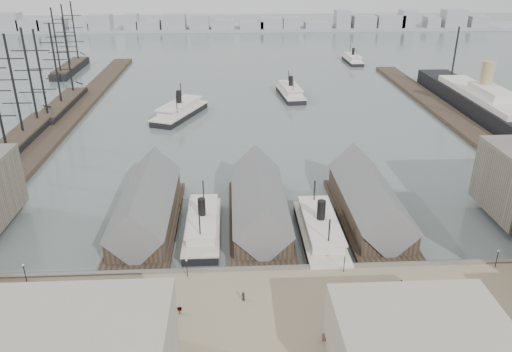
{
  "coord_description": "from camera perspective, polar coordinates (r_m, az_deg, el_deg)",
  "views": [
    {
      "loc": [
        -6.09,
        -86.16,
        58.37
      ],
      "look_at": [
        0.0,
        30.0,
        6.0
      ],
      "focal_mm": 35.0,
      "sensor_mm": 36.0,
      "label": 1
    }
  ],
  "objects": [
    {
      "name": "ground",
      "position": [
        104.24,
        0.88,
        -9.82
      ],
      "size": [
        900.0,
        900.0,
        0.0
      ],
      "primitive_type": "plane",
      "color": "#4C5857",
      "rests_on": "ground"
    },
    {
      "name": "quay",
      "position": [
        87.78,
        1.78,
        -16.59
      ],
      "size": [
        180.0,
        30.0,
        2.0
      ],
      "primitive_type": "cube",
      "color": "#806F56",
      "rests_on": "ground"
    },
    {
      "name": "seawall",
      "position": [
        99.32,
        1.08,
        -10.94
      ],
      "size": [
        180.0,
        1.2,
        2.3
      ],
      "primitive_type": "cube",
      "color": "#59544C",
      "rests_on": "ground"
    },
    {
      "name": "west_wharf",
      "position": [
        204.45,
        -20.62,
        6.32
      ],
      "size": [
        10.0,
        220.0,
        1.6
      ],
      "primitive_type": "cube",
      "color": "#2D231C",
      "rests_on": "ground"
    },
    {
      "name": "east_wharf",
      "position": [
        203.51,
        21.68,
        6.07
      ],
      "size": [
        10.0,
        180.0,
        1.6
      ],
      "primitive_type": "cube",
      "color": "#2D231C",
      "rests_on": "ground"
    },
    {
      "name": "ferry_shed_west",
      "position": [
        117.9,
        -12.4,
        -3.49
      ],
      "size": [
        14.0,
        42.0,
        12.6
      ],
      "color": "#2D231C",
      "rests_on": "ground"
    },
    {
      "name": "ferry_shed_center",
      "position": [
        116.36,
        0.34,
        -3.26
      ],
      "size": [
        14.0,
        42.0,
        12.6
      ],
      "color": "#2D231C",
      "rests_on": "ground"
    },
    {
      "name": "ferry_shed_east",
      "position": [
        120.55,
        12.79,
        -2.88
      ],
      "size": [
        14.0,
        42.0,
        12.6
      ],
      "color": "#2D231C",
      "rests_on": "ground"
    },
    {
      "name": "street_bldg_center",
      "position": [
        79.07,
        17.95,
        -17.73
      ],
      "size": [
        24.0,
        16.0,
        10.0
      ],
      "primitive_type": "cube",
      "color": "gray",
      "rests_on": "quay"
    },
    {
      "name": "street_bldg_west",
      "position": [
        77.73,
        -21.21,
        -18.17
      ],
      "size": [
        30.0,
        16.0,
        12.0
      ],
      "primitive_type": "cube",
      "color": "gray",
      "rests_on": "quay"
    },
    {
      "name": "lamp_post_far_w",
      "position": [
        103.24,
        -24.99,
        -9.65
      ],
      "size": [
        0.44,
        0.44,
        3.92
      ],
      "color": "black",
      "rests_on": "quay"
    },
    {
      "name": "lamp_post_near_w",
      "position": [
        96.04,
        -7.93,
        -9.99
      ],
      "size": [
        0.44,
        0.44,
        3.92
      ],
      "color": "black",
      "rests_on": "quay"
    },
    {
      "name": "lamp_post_near_e",
      "position": [
        97.93,
        10.08,
        -9.42
      ],
      "size": [
        0.44,
        0.44,
        3.92
      ],
      "color": "black",
      "rests_on": "quay"
    },
    {
      "name": "lamp_post_far_e",
      "position": [
        108.42,
        25.9,
        -8.15
      ],
      "size": [
        0.44,
        0.44,
        3.92
      ],
      "color": "black",
      "rests_on": "quay"
    },
    {
      "name": "far_shore",
      "position": [
        423.83,
        -2.54,
        16.83
      ],
      "size": [
        500.0,
        40.0,
        15.72
      ],
      "color": "gray",
      "rests_on": "ground"
    },
    {
      "name": "ferry_docked_west",
      "position": [
        113.5,
        -6.12,
        -5.59
      ],
      "size": [
        7.83,
        26.11,
        9.32
      ],
      "color": "black",
      "rests_on": "ground"
    },
    {
      "name": "ferry_docked_east",
      "position": [
        111.35,
        7.33,
        -6.17
      ],
      "size": [
        8.55,
        28.51,
        10.18
      ],
      "color": "black",
      "rests_on": "ground"
    },
    {
      "name": "ferry_open_near",
      "position": [
        195.86,
        -8.7,
        7.41
      ],
      "size": [
        20.65,
        31.99,
        11.01
      ],
      "rotation": [
        0.0,
        0.0,
        -0.4
      ],
      "color": "black",
      "rests_on": "ground"
    },
    {
      "name": "ferry_open_mid",
      "position": [
        222.34,
        3.96,
        9.58
      ],
      "size": [
        10.88,
        28.15,
        9.81
      ],
      "rotation": [
        0.0,
        0.0,
        0.1
      ],
      "color": "black",
      "rests_on": "ground"
    },
    {
      "name": "ferry_open_far",
      "position": [
        299.84,
        10.99,
        12.99
      ],
      "size": [
        7.94,
        24.75,
        8.78
      ],
      "rotation": [
        0.0,
        0.0,
        0.02
      ],
      "color": "black",
      "rests_on": "ground"
    },
    {
      "name": "sailing_ship_near",
      "position": [
        178.48,
        -25.76,
        3.56
      ],
      "size": [
        8.62,
        59.39,
        35.44
      ],
      "color": "black",
      "rests_on": "ground"
    },
    {
      "name": "sailing_ship_mid",
      "position": [
        216.85,
        -21.29,
        7.64
      ],
      "size": [
        8.3,
        47.94,
        34.11
      ],
      "color": "black",
      "rests_on": "ground"
    },
    {
      "name": "sailing_ship_far",
      "position": [
        289.24,
        -20.45,
        11.61
      ],
      "size": [
        8.34,
        46.35,
        34.3
      ],
      "color": "black",
      "rests_on": "ground"
    },
    {
      "name": "ocean_steamer",
      "position": [
        215.48,
        24.42,
        7.58
      ],
      "size": [
        14.13,
        103.22,
        20.64
      ],
      "color": "black",
      "rests_on": "ground"
    },
    {
      "name": "horse_cart_left",
      "position": [
        94.99,
        -23.85,
        -14.02
      ],
      "size": [
        4.62,
        3.59,
        1.52
      ],
      "rotation": [
        0.0,
        0.0,
        1.01
      ],
      "color": "black",
      "rests_on": "quay"
    },
    {
      "name": "horse_cart_center",
      "position": [
        88.64,
        -9.5,
        -14.95
      ],
      "size": [
        5.05,
        2.31,
        1.69
      ],
      "rotation": [
        0.0,
        0.0,
        1.34
      ],
      "color": "black",
      "rests_on": "quay"
    },
    {
      "name": "horse_cart_right",
      "position": [
        83.89,
        9.84,
        -17.65
      ],
      "size": [
        4.81,
        2.29,
        1.68
      ],
      "rotation": [
        0.0,
        0.0,
        1.41
      ],
      "color": "black",
      "rests_on": "quay"
    },
    {
      "name": "pedestrian_0",
      "position": [
        98.95,
        -25.65,
        -12.63
      ],
      "size": [
        0.71,
        0.56,
        1.8
      ],
      "primitive_type": "imported",
      "rotation": [
        0.0,
        0.0,
        0.13
      ],
      "color": "black",
      "rests_on": "quay"
    },
    {
      "name": "pedestrian_1",
      "position": [
        96.61,
        -26.27,
        -13.74
      ],
      "size": [
        1.02,
        1.09,
        1.8
      ],
      "primitive_type": "imported",
      "rotation": [
        0.0,
        0.0,
        2.07
      ],
      "color": "black",
      "rests_on": "quay"
    },
    {
      "name": "pedestrian_2",
      "position": [
        96.58,
        -15.43,
        -11.92
      ],
      "size": [
        1.17,
        1.08,
        1.58
      ],
      "primitive_type": "imported",
      "rotation": [
        0.0,
        0.0,
        3.78
      ],
      "color": "black",
      "rests_on": "quay"
    },
    {
      "name": "pedestrian_3",
      "position": [
        83.08,
        -11.49,
        -18.26
      ],
      "size": [
        0.64,
        1.12,
        1.79
      ],
      "primitive_type": "imported",
      "rotation": [
        0.0,
        0.0,
        1.78
      ],
      "color": "black",
      "rests_on": "quay"
    },
    {
      "name": "pedestrian_4",
      "position": [
        90.61,
        -1.44,
        -13.58
      ],
      "size": [
        0.86,
        0.95,
        1.64
      ],
      "primitive_type": "imported",
      "rotation": [
        0.0,
        0.0,
        5.25
      ],
      "color": "black",
      "rests_on": "quay"
    },
    {
      "name": "pedestrian_5",
      "position": [
        91.29,
        11.46,
        -13.84
      ],
      "size": [
        0.63,
        0.71,
        1.59
      ],
      "primitive_type": "imported",
      "rotation": [
        0.0,
        0.0,
        1.12
      ],
      "color": "black",
      "rests_on": "quay"
    },
    {
      "name": "pedestrian_6",
      "position": [
        96.99,
        16.27,
        -11.8
      ],
      "size": [
        0.96,
        0.81,
        1.75
      ],
      "primitive_type": "imported",
      "rotation": [
        0.0,
        0.0,
        0.18
      ],
      "color": "black",
      "rests_on": "quay"
    },
    {
      "name": "pedestrian_7",
      "position": [
        90.98,
        18.04,
        -14.76
      ],
      "size": [
        0.69,
        1.17,
        1.79
      ],
      "primitive_type": "imported",
      "rotation": [
        0.0,
        0.0,
        4.69
      ],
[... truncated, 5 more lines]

